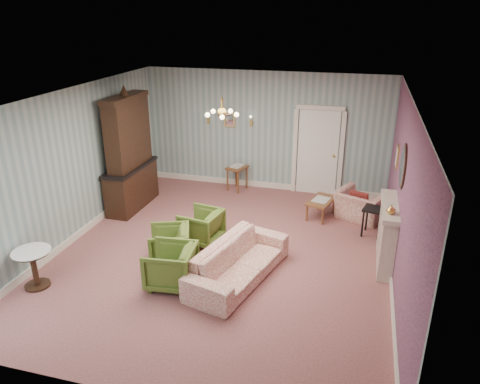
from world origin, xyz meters
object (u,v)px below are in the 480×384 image
(coffee_table, at_px, (321,208))
(olive_chair_a, at_px, (171,264))
(olive_chair_c, at_px, (201,225))
(fireplace, at_px, (387,235))
(dresser, at_px, (129,150))
(pedestal_table, at_px, (34,269))
(sofa_chintz, at_px, (239,256))
(olive_chair_b, at_px, (169,243))
(wingback_chair, at_px, (361,200))
(side_table_black, at_px, (373,222))

(coffee_table, bearing_deg, olive_chair_a, -122.39)
(olive_chair_c, relative_size, fireplace, 0.52)
(dresser, height_order, pedestal_table, dresser)
(pedestal_table, bearing_deg, sofa_chintz, 19.49)
(coffee_table, bearing_deg, sofa_chintz, -111.05)
(coffee_table, distance_m, pedestal_table, 5.76)
(coffee_table, bearing_deg, dresser, -172.61)
(fireplace, bearing_deg, coffee_table, 127.60)
(olive_chair_b, distance_m, wingback_chair, 4.25)
(olive_chair_b, relative_size, fireplace, 0.51)
(olive_chair_c, bearing_deg, wingback_chair, 132.88)
(olive_chair_b, bearing_deg, side_table_black, 98.74)
(olive_chair_c, distance_m, sofa_chintz, 1.48)
(wingback_chair, bearing_deg, pedestal_table, 62.11)
(coffee_table, bearing_deg, wingback_chair, 9.56)
(olive_chair_a, relative_size, side_table_black, 1.31)
(wingback_chair, xyz_separation_m, fireplace, (0.46, -1.82, 0.16))
(olive_chair_c, relative_size, wingback_chair, 0.75)
(wingback_chair, height_order, coffee_table, wingback_chair)
(wingback_chair, bearing_deg, side_table_black, 131.94)
(wingback_chair, bearing_deg, coffee_table, 32.86)
(olive_chair_a, xyz_separation_m, side_table_black, (3.18, 2.69, -0.09))
(olive_chair_a, xyz_separation_m, wingback_chair, (2.93, 3.44, 0.04))
(sofa_chintz, distance_m, pedestal_table, 3.32)
(olive_chair_a, relative_size, olive_chair_b, 1.09)
(dresser, xyz_separation_m, side_table_black, (5.30, -0.06, -1.05))
(wingback_chair, height_order, pedestal_table, wingback_chair)
(sofa_chintz, xyz_separation_m, side_table_black, (2.17, 2.20, -0.13))
(fireplace, height_order, side_table_black, fireplace)
(olive_chair_c, height_order, dresser, dresser)
(wingback_chair, bearing_deg, olive_chair_b, 63.17)
(sofa_chintz, distance_m, side_table_black, 3.09)
(wingback_chair, relative_size, coffee_table, 1.21)
(coffee_table, xyz_separation_m, pedestal_table, (-4.21, -3.92, 0.13))
(sofa_chintz, height_order, pedestal_table, sofa_chintz)
(olive_chair_a, height_order, coffee_table, olive_chair_a)
(fireplace, xyz_separation_m, pedestal_table, (-5.51, -2.24, -0.25))
(olive_chair_b, xyz_separation_m, sofa_chintz, (1.35, -0.23, 0.07))
(coffee_table, distance_m, side_table_black, 1.25)
(side_table_black, bearing_deg, dresser, 179.32)
(olive_chair_a, xyz_separation_m, olive_chair_b, (-0.33, 0.72, -0.03))
(olive_chair_b, height_order, dresser, dresser)
(sofa_chintz, height_order, fireplace, fireplace)
(olive_chair_b, bearing_deg, dresser, -159.33)
(sofa_chintz, bearing_deg, wingback_chair, -18.23)
(coffee_table, bearing_deg, fireplace, -52.40)
(dresser, xyz_separation_m, coffee_table, (4.21, 0.55, -1.15))
(dresser, bearing_deg, olive_chair_c, -29.08)
(dresser, xyz_separation_m, pedestal_table, (0.00, -3.37, -1.02))
(wingback_chair, distance_m, fireplace, 1.89)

